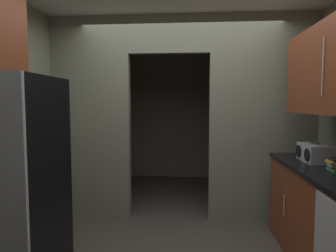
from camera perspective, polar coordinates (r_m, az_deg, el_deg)
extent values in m
cube|color=gray|center=(4.04, -14.57, 1.49)|extent=(1.03, 0.12, 2.62)
cube|color=gray|center=(3.92, 17.71, 1.34)|extent=(1.33, 0.12, 2.62)
cube|color=gray|center=(3.92, 0.21, 17.25)|extent=(1.03, 0.12, 0.48)
cube|color=gray|center=(6.02, 3.22, 2.55)|extent=(3.40, 0.10, 2.62)
cube|color=gray|center=(5.23, -15.44, 2.12)|extent=(0.10, 2.20, 2.62)
cube|color=gray|center=(5.14, 21.60, 1.93)|extent=(0.10, 2.20, 2.62)
cube|color=black|center=(2.62, -29.41, -10.60)|extent=(0.82, 0.67, 1.70)
cylinder|color=#B7BABC|center=(2.48, 27.98, -20.37)|extent=(0.01, 0.01, 0.22)
cylinder|color=#B7BABC|center=(3.27, 21.49, -14.04)|extent=(0.01, 0.01, 0.22)
cylinder|color=#B7BABC|center=(2.74, 27.69, 10.12)|extent=(0.01, 0.01, 0.47)
cube|color=#B2B2B7|center=(3.27, 26.27, -4.68)|extent=(0.20, 0.37, 0.17)
cylinder|color=#262626|center=(3.26, 26.33, -2.82)|extent=(0.02, 0.26, 0.02)
cylinder|color=black|center=(3.13, 25.22, -5.04)|extent=(0.01, 0.12, 0.12)
cylinder|color=black|center=(3.34, 23.86, -4.42)|extent=(0.01, 0.12, 0.12)
cube|color=#388C47|center=(2.92, 29.70, -7.33)|extent=(0.11, 0.16, 0.03)
cube|color=gold|center=(2.90, 29.59, -6.07)|extent=(0.14, 0.15, 0.02)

